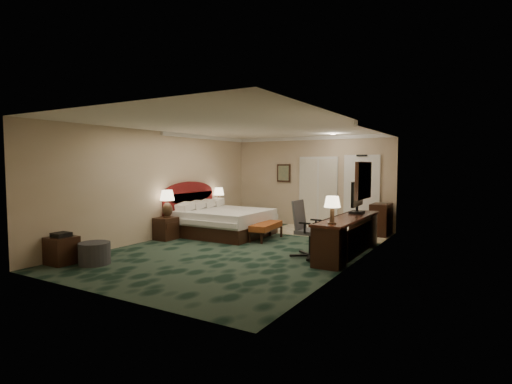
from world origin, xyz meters
The scene contains 26 objects.
floor centered at (0.00, 0.00, 0.00)m, with size 5.00×7.50×0.00m, color black.
ceiling centered at (0.00, 0.00, 2.70)m, with size 5.00×7.50×0.00m, color white.
wall_back centered at (0.00, 3.75, 1.35)m, with size 5.00×0.00×2.70m, color tan.
wall_front centered at (0.00, -3.75, 1.35)m, with size 5.00×0.00×2.70m, color tan.
wall_left centered at (-2.50, 0.00, 1.35)m, with size 0.00×7.50×2.70m, color tan.
wall_right centered at (2.50, 0.00, 1.35)m, with size 0.00×7.50×2.70m, color tan.
crown_molding centered at (0.00, 0.00, 2.65)m, with size 5.00×7.50×0.10m, color white, non-canonical shape.
tile_patch centered at (0.90, 2.90, 0.01)m, with size 3.20×1.70×0.01m, color beige.
headboard centered at (-2.44, 1.00, 0.70)m, with size 0.12×2.00×1.40m, color #470B09, non-canonical shape.
entry_door centered at (1.55, 3.72, 1.05)m, with size 1.02×0.06×2.18m, color white.
closet_doors centered at (0.25, 3.71, 1.05)m, with size 1.20×0.06×2.10m, color beige.
wall_art centered at (-0.90, 3.71, 1.60)m, with size 0.45×0.06×0.55m, color #49645A.
wall_mirror centered at (2.46, 0.60, 1.55)m, with size 0.05×0.95×0.75m, color white.
bed centered at (-1.34, 1.16, 0.34)m, with size 2.11×1.96×0.67m, color silver.
nightstand_near centered at (-2.26, -0.11, 0.28)m, with size 0.44×0.50×0.55m, color black.
nightstand_far centered at (-2.24, 2.15, 0.30)m, with size 0.47×0.54×0.59m, color black.
lamp_near centered at (-2.25, -0.06, 0.89)m, with size 0.36×0.36×0.68m, color black, non-canonical shape.
lamp_far centered at (-2.27, 2.15, 0.89)m, with size 0.31×0.31×0.59m, color black, non-canonical shape.
bed_bench centered at (-0.09, 1.13, 0.21)m, with size 0.42×1.23×0.42m, color brown.
ottoman centered at (-1.68, -2.64, 0.21)m, with size 0.58×0.58×0.41m, color #2A2A2E.
side_table centered at (-2.23, -2.94, 0.26)m, with size 0.48×0.48×0.52m, color black.
desk centered at (2.18, 0.51, 0.40)m, with size 0.59×2.75×0.79m, color black.
tv centered at (2.16, 1.22, 1.15)m, with size 0.08×0.91×0.71m, color black.
desk_lamp centered at (2.22, -0.56, 1.05)m, with size 0.29×0.29×0.52m, color black, non-canonical shape.
desk_chair centered at (1.60, -0.08, 0.57)m, with size 0.67×0.63×1.15m, color #474748, non-canonical shape.
minibar centered at (2.23, 3.20, 0.42)m, with size 0.44×0.80×0.84m, color black.
Camera 1 is at (4.69, -7.45, 1.88)m, focal length 28.00 mm.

